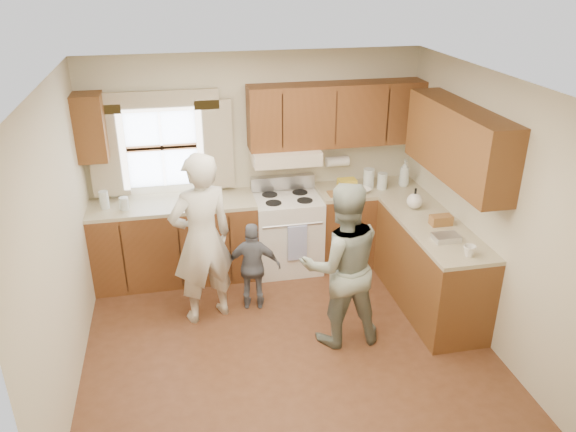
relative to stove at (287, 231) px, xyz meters
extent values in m
plane|color=#512D19|center=(-0.30, -1.44, -0.47)|extent=(3.80, 3.80, 0.00)
plane|color=white|center=(-0.30, -1.44, 2.03)|extent=(3.80, 3.80, 0.00)
plane|color=beige|center=(-0.30, 0.31, 0.78)|extent=(3.80, 0.00, 3.80)
plane|color=beige|center=(-0.30, -3.19, 0.78)|extent=(3.80, 0.00, 3.80)
plane|color=beige|center=(-2.20, -1.44, 0.78)|extent=(0.00, 3.50, 3.50)
plane|color=beige|center=(1.60, -1.44, 0.78)|extent=(0.00, 3.50, 3.50)
cube|color=#46250F|center=(-1.29, 0.01, -0.02)|extent=(1.82, 0.60, 0.90)
cube|color=#46250F|center=(0.99, 0.01, -0.02)|extent=(1.22, 0.60, 0.90)
cube|color=#472310|center=(1.30, -1.11, -0.02)|extent=(0.60, 1.65, 0.90)
cube|color=#BDB38E|center=(-1.29, 0.01, 0.45)|extent=(1.82, 0.60, 0.04)
cube|color=#BDB38E|center=(0.99, 0.01, 0.45)|extent=(1.22, 0.60, 0.04)
cube|color=#BDB38E|center=(1.30, -1.11, 0.45)|extent=(0.60, 1.65, 0.04)
cube|color=#46250F|center=(0.60, 0.15, 1.33)|extent=(2.00, 0.33, 0.70)
cube|color=#472310|center=(-2.05, 0.15, 1.33)|extent=(0.30, 0.33, 0.70)
cube|color=#472310|center=(1.43, -1.11, 1.33)|extent=(0.33, 1.65, 0.70)
cube|color=beige|center=(0.00, 0.08, 0.91)|extent=(0.76, 0.45, 0.15)
cube|color=silver|center=(-1.35, 0.29, 1.03)|extent=(0.90, 0.03, 0.90)
cube|color=#EEAA46|center=(-1.93, 0.24, 1.03)|extent=(0.40, 0.05, 1.02)
cube|color=#EEAA46|center=(-0.77, 0.24, 1.03)|extent=(0.40, 0.05, 1.02)
cube|color=#EEAA46|center=(-1.35, 0.24, 1.55)|extent=(1.30, 0.05, 0.22)
cylinder|color=white|center=(0.65, 0.21, 0.75)|extent=(0.27, 0.12, 0.12)
imported|color=silver|center=(-0.90, 0.01, 0.52)|extent=(0.12, 0.12, 0.09)
imported|color=silver|center=(1.41, -0.01, 0.63)|extent=(0.13, 0.13, 0.32)
imported|color=silver|center=(0.86, -0.12, 0.50)|extent=(0.24, 0.24, 0.05)
imported|color=silver|center=(1.32, -1.77, 0.53)|extent=(0.11, 0.11, 0.10)
cylinder|color=silver|center=(-2.00, 0.01, 0.57)|extent=(0.10, 0.10, 0.19)
cylinder|color=silver|center=(-1.79, -0.07, 0.54)|extent=(0.10, 0.10, 0.14)
cube|color=olive|center=(0.58, -0.12, 0.48)|extent=(0.23, 0.17, 0.02)
cube|color=gold|center=(0.73, 0.04, 0.53)|extent=(0.21, 0.15, 0.11)
cylinder|color=silver|center=(0.98, 0.01, 0.59)|extent=(0.13, 0.13, 0.23)
cylinder|color=silver|center=(1.12, -0.06, 0.57)|extent=(0.12, 0.12, 0.19)
sphere|color=silver|center=(1.26, -0.67, 0.56)|extent=(0.17, 0.17, 0.17)
cube|color=olive|center=(1.36, -1.10, 0.52)|extent=(0.22, 0.12, 0.10)
cube|color=silver|center=(1.26, -1.44, 0.50)|extent=(0.25, 0.17, 0.06)
cube|color=silver|center=(0.00, -0.01, -0.02)|extent=(0.76, 0.64, 0.90)
cube|color=#B7B7BC|center=(0.00, 0.25, 0.52)|extent=(0.76, 0.10, 0.16)
cylinder|color=#B7B7BC|center=(0.00, -0.33, 0.23)|extent=(0.68, 0.03, 0.03)
cube|color=#4E5FB8|center=(0.05, -0.35, 0.01)|extent=(0.22, 0.02, 0.42)
cylinder|color=black|center=(-0.18, 0.11, 0.44)|extent=(0.18, 0.18, 0.01)
cylinder|color=black|center=(0.18, 0.11, 0.44)|extent=(0.18, 0.18, 0.01)
cylinder|color=black|center=(-0.18, -0.14, 0.44)|extent=(0.18, 0.18, 0.01)
cylinder|color=black|center=(0.18, -0.14, 0.44)|extent=(0.18, 0.18, 0.01)
imported|color=beige|center=(-1.02, -0.85, 0.42)|extent=(0.75, 0.62, 1.78)
imported|color=#243B32|center=(0.21, -1.48, 0.35)|extent=(0.79, 0.62, 1.63)
imported|color=slate|center=(-0.51, -0.77, 0.02)|extent=(0.60, 0.35, 0.97)
camera|label=1|loc=(-1.18, -5.81, 2.92)|focal=35.00mm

